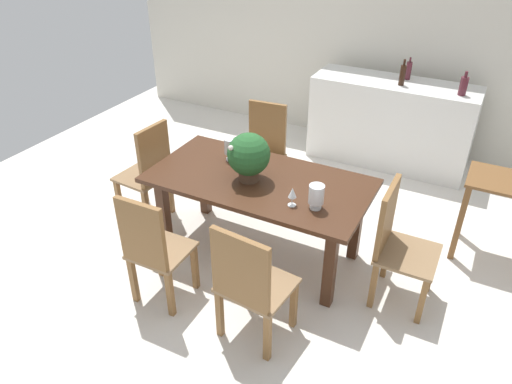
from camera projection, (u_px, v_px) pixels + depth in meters
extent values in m
plane|color=silver|center=(266.00, 242.00, 4.44)|extent=(7.04, 7.04, 0.00)
cube|color=beige|center=(365.00, 36.00, 5.71)|extent=(6.40, 0.10, 2.60)
cube|color=#422616|center=(259.00, 181.00, 3.94)|extent=(1.82, 0.93, 0.04)
cube|color=#422616|center=(164.00, 214.00, 4.20)|extent=(0.08, 0.08, 0.72)
cube|color=#422616|center=(330.00, 268.00, 3.59)|extent=(0.08, 0.08, 0.72)
cube|color=#422616|center=(204.00, 181.00, 4.69)|extent=(0.08, 0.08, 0.72)
cube|color=#422616|center=(356.00, 223.00, 4.08)|extent=(0.08, 0.08, 0.72)
cube|color=brown|center=(195.00, 267.00, 3.83)|extent=(0.04, 0.04, 0.43)
cube|color=brown|center=(160.00, 254.00, 3.96)|extent=(0.04, 0.04, 0.43)
cube|color=brown|center=(170.00, 293.00, 3.57)|extent=(0.04, 0.04, 0.43)
cube|color=brown|center=(133.00, 279.00, 3.70)|extent=(0.04, 0.04, 0.43)
cube|color=#8F6F4C|center=(162.00, 250.00, 3.64)|extent=(0.42, 0.42, 0.03)
cube|color=brown|center=(142.00, 234.00, 3.36)|extent=(0.38, 0.05, 0.53)
cube|color=brown|center=(144.00, 184.00, 4.92)|extent=(0.05, 0.05, 0.43)
cube|color=brown|center=(119.00, 199.00, 4.67)|extent=(0.05, 0.05, 0.43)
cube|color=brown|center=(170.00, 194.00, 4.76)|extent=(0.05, 0.05, 0.43)
cube|color=brown|center=(146.00, 210.00, 4.51)|extent=(0.05, 0.05, 0.43)
cube|color=#8F6F4C|center=(142.00, 176.00, 4.59)|extent=(0.46, 0.45, 0.03)
cube|color=brown|center=(154.00, 155.00, 4.35)|extent=(0.07, 0.39, 0.55)
cube|color=brown|center=(422.00, 301.00, 3.51)|extent=(0.04, 0.04, 0.43)
cube|color=brown|center=(432.00, 269.00, 3.80)|extent=(0.04, 0.04, 0.43)
cube|color=brown|center=(373.00, 285.00, 3.65)|extent=(0.04, 0.04, 0.43)
cube|color=brown|center=(386.00, 256.00, 3.94)|extent=(0.04, 0.04, 0.43)
cube|color=#8F6F4C|center=(408.00, 254.00, 3.60)|extent=(0.44, 0.47, 0.03)
cube|color=brown|center=(387.00, 217.00, 3.53)|extent=(0.04, 0.43, 0.53)
cube|color=brown|center=(294.00, 304.00, 3.48)|extent=(0.05, 0.05, 0.43)
cube|color=brown|center=(248.00, 283.00, 3.66)|extent=(0.05, 0.05, 0.43)
cube|color=brown|center=(267.00, 337.00, 3.22)|extent=(0.05, 0.05, 0.43)
cube|color=brown|center=(220.00, 313.00, 3.41)|extent=(0.05, 0.05, 0.43)
cube|color=#8F6F4C|center=(257.00, 285.00, 3.32)|extent=(0.51, 0.48, 0.03)
cube|color=brown|center=(240.00, 271.00, 3.04)|extent=(0.44, 0.08, 0.53)
cube|color=brown|center=(237.00, 184.00, 4.91)|extent=(0.05, 0.05, 0.43)
cube|color=brown|center=(270.00, 191.00, 4.80)|extent=(0.05, 0.05, 0.43)
cube|color=brown|center=(251.00, 169.00, 5.19)|extent=(0.05, 0.05, 0.43)
cube|color=brown|center=(282.00, 175.00, 5.07)|extent=(0.05, 0.05, 0.43)
cube|color=#8F6F4C|center=(260.00, 160.00, 4.87)|extent=(0.46, 0.46, 0.03)
cube|color=brown|center=(267.00, 128.00, 4.88)|extent=(0.40, 0.07, 0.54)
cylinder|color=#4C3828|center=(249.00, 174.00, 3.89)|extent=(0.17, 0.17, 0.10)
sphere|color=#235628|center=(249.00, 154.00, 3.80)|extent=(0.35, 0.35, 0.35)
sphere|color=silver|center=(260.00, 154.00, 3.85)|extent=(0.05, 0.05, 0.05)
sphere|color=silver|center=(248.00, 151.00, 3.65)|extent=(0.05, 0.05, 0.05)
sphere|color=silver|center=(236.00, 139.00, 3.85)|extent=(0.05, 0.05, 0.05)
sphere|color=silver|center=(267.00, 155.00, 3.80)|extent=(0.05, 0.05, 0.05)
sphere|color=silver|center=(231.00, 148.00, 3.67)|extent=(0.04, 0.04, 0.04)
cylinder|color=silver|center=(231.00, 159.00, 4.21)|extent=(0.08, 0.08, 0.01)
cylinder|color=silver|center=(230.00, 156.00, 4.19)|extent=(0.02, 0.02, 0.05)
cylinder|color=silver|center=(230.00, 146.00, 4.14)|extent=(0.10, 0.10, 0.14)
cylinder|color=silver|center=(315.00, 207.00, 3.56)|extent=(0.09, 0.09, 0.01)
cylinder|color=silver|center=(316.00, 205.00, 3.55)|extent=(0.02, 0.02, 0.04)
cylinder|color=silver|center=(316.00, 194.00, 3.50)|extent=(0.12, 0.12, 0.14)
cylinder|color=silver|center=(292.00, 205.00, 3.60)|extent=(0.06, 0.06, 0.00)
cylinder|color=silver|center=(292.00, 201.00, 3.58)|extent=(0.01, 0.01, 0.07)
cone|color=silver|center=(292.00, 193.00, 3.54)|extent=(0.06, 0.06, 0.08)
cube|color=silver|center=(390.00, 123.00, 5.53)|extent=(1.80, 0.60, 0.98)
cylinder|color=#511E28|center=(463.00, 86.00, 4.88)|extent=(0.08, 0.08, 0.19)
cylinder|color=#511E28|center=(466.00, 74.00, 4.81)|extent=(0.03, 0.03, 0.06)
cylinder|color=#511E28|center=(408.00, 71.00, 5.29)|extent=(0.06, 0.06, 0.19)
cylinder|color=#511E28|center=(410.00, 60.00, 5.23)|extent=(0.02, 0.02, 0.05)
cylinder|color=black|center=(402.00, 75.00, 5.13)|extent=(0.06, 0.06, 0.21)
cylinder|color=black|center=(405.00, 62.00, 5.05)|extent=(0.03, 0.03, 0.07)
cube|color=brown|center=(459.00, 223.00, 4.06)|extent=(0.05, 0.05, 0.74)
cube|color=brown|center=(466.00, 201.00, 4.35)|extent=(0.05, 0.05, 0.74)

